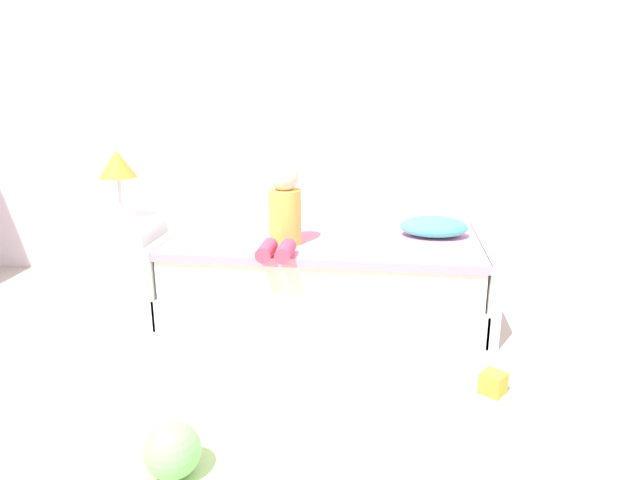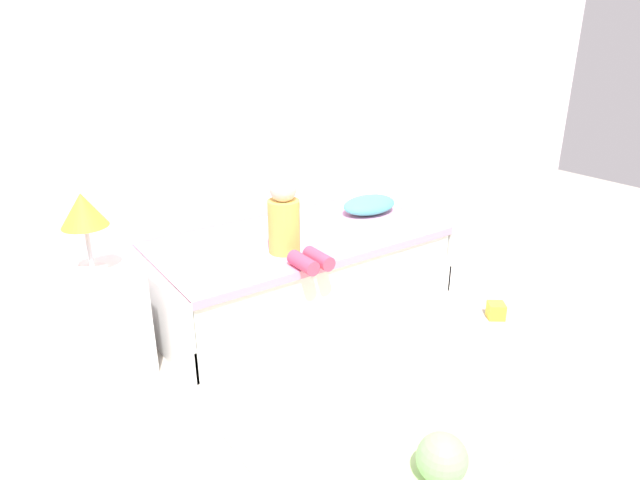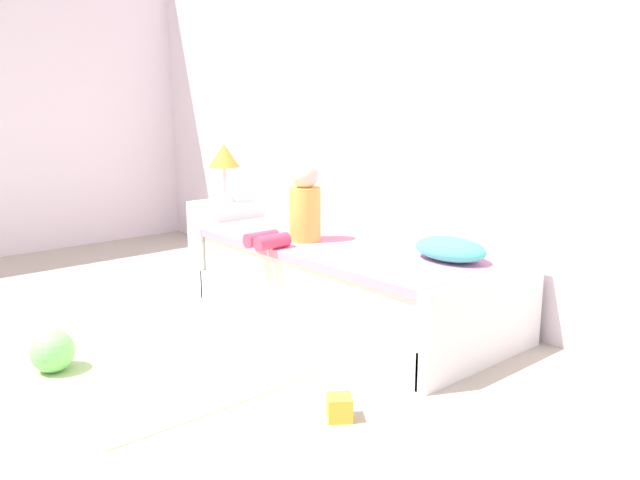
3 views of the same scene
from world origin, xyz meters
TOP-DOWN VIEW (x-y plane):
  - ground_plane at (0.00, 0.00)m, footprint 9.20×9.20m
  - wall_rear at (0.00, 2.60)m, footprint 7.20×0.10m
  - bed at (-0.32, 2.00)m, footprint 2.11×1.00m
  - nightstand at (-1.67, 1.95)m, footprint 0.44×0.44m
  - table_lamp at (-1.67, 1.95)m, footprint 0.24×0.24m
  - child_figure at (-0.55, 1.77)m, footprint 0.20×0.51m
  - pillow at (0.38, 2.10)m, footprint 0.44×0.30m
  - toy_ball at (-0.72, 0.27)m, footprint 0.22×0.22m
  - area_rug at (-0.58, 0.70)m, footprint 1.60×1.10m
  - toy_block at (0.63, 1.04)m, footprint 0.15×0.15m

SIDE VIEW (x-z plane):
  - ground_plane at x=0.00m, z-range 0.00..0.00m
  - area_rug at x=-0.58m, z-range 0.00..0.01m
  - toy_block at x=0.63m, z-range 0.00..0.11m
  - toy_ball at x=-0.72m, z-range 0.00..0.22m
  - bed at x=-0.32m, z-range 0.00..0.50m
  - nightstand at x=-1.67m, z-range 0.00..0.60m
  - pillow at x=0.38m, z-range 0.50..0.63m
  - child_figure at x=-0.55m, z-range 0.45..0.96m
  - table_lamp at x=-1.67m, z-range 0.71..1.16m
  - wall_rear at x=0.00m, z-range 0.00..2.90m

